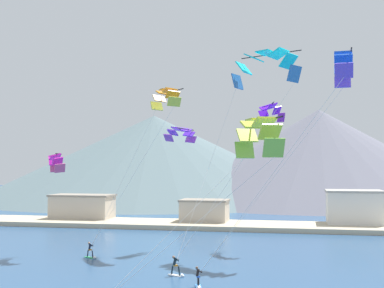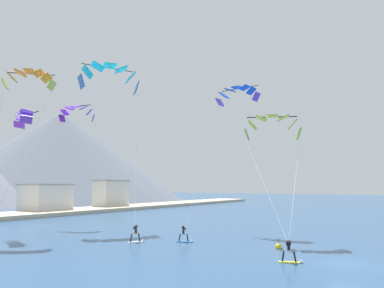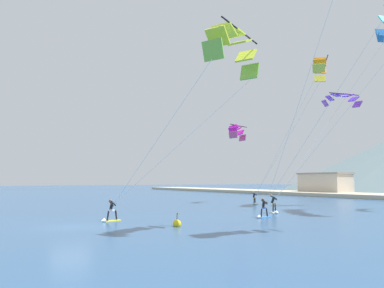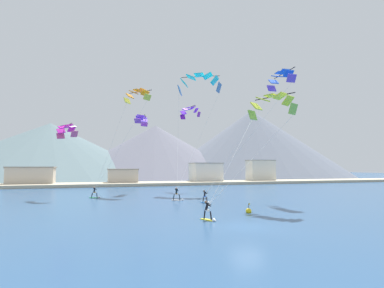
# 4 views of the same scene
# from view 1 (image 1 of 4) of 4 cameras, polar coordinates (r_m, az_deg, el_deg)

# --- Properties ---
(kitesurfer_near_lead) EXTENTS (0.81, 1.78, 1.66)m
(kitesurfer_near_lead) POSITION_cam_1_polar(r_m,az_deg,el_deg) (42.18, 0.68, -14.49)
(kitesurfer_near_lead) COLOR #337FDB
(kitesurfer_near_lead) RESTS_ON ground
(kitesurfer_mid_center) EXTENTS (1.69, 1.26, 1.69)m
(kitesurfer_mid_center) POSITION_cam_1_polar(r_m,az_deg,el_deg) (55.84, -10.69, -11.39)
(kitesurfer_mid_center) COLOR #33B266
(kitesurfer_mid_center) RESTS_ON ground
(kitesurfer_far_left) EXTENTS (1.71, 1.20, 1.80)m
(kitesurfer_far_left) POSITION_cam_1_polar(r_m,az_deg,el_deg) (46.32, -1.60, -13.23)
(kitesurfer_far_left) COLOR white
(kitesurfer_far_left) RESTS_ON ground
(parafoil_kite_near_lead) EXTENTS (11.45, 5.79, 16.19)m
(parafoil_kite_near_lead) POSITION_cam_1_polar(r_m,az_deg,el_deg) (40.84, 15.71, 7.93)
(parafoil_kite_near_lead) COLOR #583DC9
(parafoil_kite_near_trail) EXTENTS (10.72, 7.07, 11.03)m
(parafoil_kite_near_trail) POSITION_cam_1_polar(r_m,az_deg,el_deg) (33.73, 6.99, 1.10)
(parafoil_kite_near_trail) COLOR #79B63C
(parafoil_kite_mid_center) EXTENTS (8.73, 7.48, 16.42)m
(parafoil_kite_mid_center) POSITION_cam_1_polar(r_m,az_deg,el_deg) (58.58, -2.83, 4.99)
(parafoil_kite_mid_center) COLOR gold
(parafoil_kite_far_left) EXTENTS (10.61, 13.52, 19.84)m
(parafoil_kite_far_left) POSITION_cam_1_polar(r_m,az_deg,el_deg) (56.40, 7.81, 8.36)
(parafoil_kite_far_left) COLOR #2561A8
(parafoil_kite_distant_high_outer) EXTENTS (3.28, 4.69, 2.34)m
(parafoil_kite_distant_high_outer) POSITION_cam_1_polar(r_m,az_deg,el_deg) (61.97, 8.32, 3.48)
(parafoil_kite_distant_high_outer) COLOR purple
(parafoil_kite_distant_low_drift) EXTENTS (3.27, 4.32, 2.04)m
(parafoil_kite_distant_low_drift) POSITION_cam_1_polar(r_m,az_deg,el_deg) (57.49, -14.32, -1.73)
(parafoil_kite_distant_low_drift) COLOR #C24A7F
(parafoil_kite_distant_mid_solo) EXTENTS (3.02, 4.89, 1.80)m
(parafoil_kite_distant_mid_solo) POSITION_cam_1_polar(r_m,az_deg,el_deg) (60.25, -1.17, 1.20)
(parafoil_kite_distant_mid_solo) COLOR purple
(shoreline_strip) EXTENTS (180.00, 10.00, 0.70)m
(shoreline_strip) POSITION_cam_1_polar(r_m,az_deg,el_deg) (80.76, 4.48, -8.66)
(shoreline_strip) COLOR #BCAD8E
(shoreline_strip) RESTS_ON ground
(shore_building_harbour_front) EXTENTS (7.33, 5.34, 4.04)m
(shore_building_harbour_front) POSITION_cam_1_polar(r_m,az_deg,el_deg) (83.18, 1.36, -7.31)
(shore_building_harbour_front) COLOR beige
(shore_building_harbour_front) RESTS_ON ground
(shore_building_promenade_mid) EXTENTS (8.21, 6.68, 5.64)m
(shore_building_promenade_mid) POSITION_cam_1_polar(r_m,az_deg,el_deg) (83.43, 16.90, -6.65)
(shore_building_promenade_mid) COLOR silver
(shore_building_promenade_mid) RESTS_ON ground
(shore_building_quay_west) EXTENTS (10.11, 5.31, 4.55)m
(shore_building_quay_west) POSITION_cam_1_polar(r_m,az_deg,el_deg) (89.66, -11.61, -6.74)
(shore_building_quay_west) COLOR beige
(shore_building_quay_west) RESTS_ON ground
(mountain_peak_west_ridge) EXTENTS (82.86, 82.86, 23.77)m
(mountain_peak_west_ridge) POSITION_cam_1_polar(r_m,az_deg,el_deg) (142.25, 13.39, -1.17)
(mountain_peak_west_ridge) COLOR slate
(mountain_peak_west_ridge) RESTS_ON ground
(mountain_peak_central_summit) EXTENTS (97.05, 97.05, 23.16)m
(mountain_peak_central_summit) POSITION_cam_1_polar(r_m,az_deg,el_deg) (149.60, -4.08, -1.39)
(mountain_peak_central_summit) COLOR slate
(mountain_peak_central_summit) RESTS_ON ground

